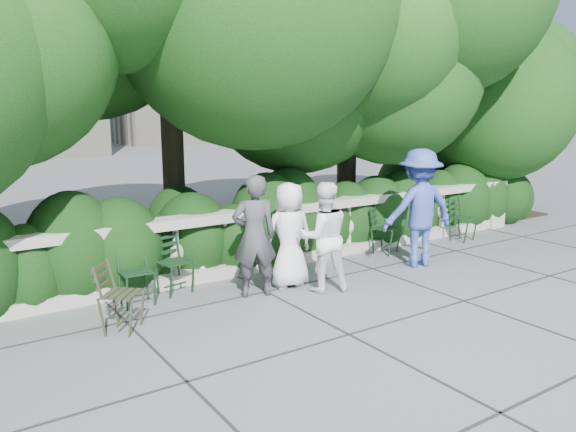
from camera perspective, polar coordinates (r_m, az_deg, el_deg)
ground at (r=7.61m, az=4.25°, el=-8.64°), size 90.00×90.00×0.00m
balustrade at (r=8.89m, az=-2.88°, el=-2.41°), size 12.00×0.44×1.00m
shrub_hedge at (r=10.03m, az=-6.39°, el=-3.75°), size 15.00×2.60×1.70m
tree_canopy at (r=10.28m, az=-3.85°, el=18.93°), size 15.04×6.52×6.78m
chair_b at (r=7.95m, az=-10.76°, el=-7.92°), size 0.53×0.56×0.84m
chair_c at (r=7.60m, az=-14.68°, el=-9.02°), size 0.46×0.50×0.84m
chair_e at (r=10.06m, az=10.60°, el=-3.82°), size 0.59×0.61×0.84m
chair_f at (r=11.32m, az=17.87°, el=-2.49°), size 0.53×0.56×0.84m
chair_weathered at (r=6.89m, az=-15.24°, el=-11.22°), size 0.65×0.65×0.84m
person_businessman at (r=8.00m, az=0.10°, el=-1.94°), size 0.78×0.55×1.52m
person_woman_grey at (r=7.60m, az=-3.44°, el=-2.04°), size 0.70×0.56×1.68m
person_casual_man at (r=7.83m, az=3.63°, el=-2.14°), size 0.91×0.81×1.55m
person_older_blue at (r=9.25m, az=13.14°, el=0.79°), size 1.36×0.96×1.90m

